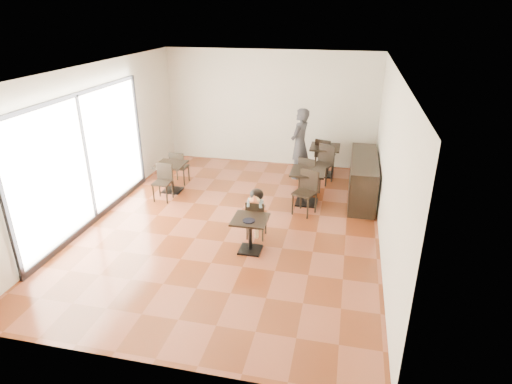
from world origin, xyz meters
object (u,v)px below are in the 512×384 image
(chair_mid_b, at_px, (305,193))
(chair_back_a, at_px, (325,155))
(child_table, at_px, (250,235))
(child, at_px, (257,214))
(cafe_table_left, at_px, (172,177))
(chair_left_a, at_px, (180,167))
(chair_left_b, at_px, (162,183))
(adult_patron, at_px, (300,144))
(child_chair, at_px, (257,218))
(cafe_table_back, at_px, (324,161))
(chair_mid_a, at_px, (310,175))
(cafe_table_mid, at_px, (307,187))
(chair_back_b, at_px, (323,165))

(chair_mid_b, relative_size, chair_back_a, 0.99)
(child_table, height_order, child, child)
(child, bearing_deg, cafe_table_left, 144.78)
(child, distance_m, chair_mid_b, 1.49)
(chair_mid_b, bearing_deg, child, -100.85)
(chair_left_a, xyz_separation_m, chair_left_b, (0.00, -1.10, 0.00))
(chair_back_a, bearing_deg, adult_patron, 58.33)
(child_table, relative_size, child, 0.66)
(child_chair, distance_m, child, 0.11)
(cafe_table_back, distance_m, chair_mid_b, 2.49)
(child_table, bearing_deg, cafe_table_back, 76.16)
(cafe_table_left, xyz_separation_m, chair_left_b, (0.00, -0.55, 0.07))
(cafe_table_back, height_order, chair_back_a, chair_back_a)
(child_table, xyz_separation_m, cafe_table_left, (-2.55, 2.35, 0.02))
(chair_mid_b, bearing_deg, chair_mid_a, 111.85)
(cafe_table_mid, distance_m, chair_left_a, 3.40)
(cafe_table_left, height_order, chair_left_a, chair_left_a)
(child_table, xyz_separation_m, adult_patron, (0.40, 3.97, 0.60))
(chair_left_a, relative_size, chair_back_a, 0.88)
(chair_left_a, bearing_deg, chair_mid_a, -179.35)
(child_chair, bearing_deg, adult_patron, -96.71)
(chair_mid_a, height_order, chair_back_b, chair_back_b)
(chair_left_b, bearing_deg, chair_left_a, 90.64)
(cafe_table_left, xyz_separation_m, chair_mid_b, (3.36, -0.55, 0.13))
(cafe_table_left, height_order, chair_back_a, chair_back_a)
(child, xyz_separation_m, chair_left_b, (-2.55, 1.25, -0.08))
(child_table, height_order, chair_back_a, chair_back_a)
(cafe_table_mid, distance_m, chair_back_b, 1.40)
(child, distance_m, chair_mid_a, 2.49)
(cafe_table_left, distance_m, chair_back_a, 4.20)
(child_chair, distance_m, chair_left_b, 2.84)
(child_chair, distance_m, adult_patron, 3.49)
(cafe_table_mid, xyz_separation_m, chair_back_a, (0.25, 2.14, 0.09))
(cafe_table_mid, xyz_separation_m, chair_left_b, (-3.36, -0.55, 0.03))
(adult_patron, bearing_deg, cafe_table_mid, 33.61)
(child_table, height_order, child_chair, child_chair)
(child_chair, bearing_deg, chair_mid_b, -122.71)
(chair_back_b, bearing_deg, cafe_table_left, -139.43)
(cafe_table_left, bearing_deg, chair_mid_a, 9.32)
(child_table, distance_m, cafe_table_back, 4.40)
(chair_mid_a, bearing_deg, child, 92.98)
(child_chair, distance_m, chair_back_a, 4.08)
(cafe_table_left, xyz_separation_m, chair_back_b, (3.61, 1.37, 0.13))
(child_table, xyz_separation_m, child, (0.00, 0.55, 0.17))
(chair_back_a, bearing_deg, child_table, 96.53)
(child_chair, relative_size, chair_mid_a, 0.83)
(child_chair, relative_size, adult_patron, 0.44)
(child_chair, height_order, adult_patron, adult_patron)
(child, bearing_deg, chair_left_a, 137.34)
(child, xyz_separation_m, chair_back_a, (1.05, 3.94, -0.02))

